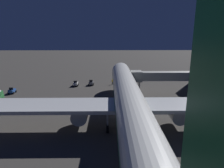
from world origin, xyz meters
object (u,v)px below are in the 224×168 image
Objects in this scene: apron_floodlight_mast at (203,63)px; pushback_tug at (76,84)px; baggage_tug_spare at (12,91)px; jet_bridge at (157,76)px; airliner_at_gate at (130,105)px; traffic_cone_nose_port at (126,86)px; baggage_tug_lead at (91,83)px; traffic_cone_nose_starboard at (114,86)px; ground_crew_marshaller_fwd at (112,82)px.

apron_floodlight_mast is 6.38× the size of pushback_tug.
baggage_tug_spare is 0.99× the size of pushback_tug.
apron_floodlight_mast is at bearing -164.52° from jet_bridge.
apron_floodlight_mast is at bearing -178.32° from baggage_tug_spare.
pushback_tug is at bearing -155.24° from baggage_tug_spare.
airliner_at_gate reaches higher than baggage_tug_spare.
baggage_tug_spare is 4.38× the size of traffic_cone_nose_port.
jet_bridge is at bearing 149.73° from baggage_tug_lead.
baggage_tug_spare is 1.05× the size of baggage_tug_lead.
baggage_tug_lead is at bearing -9.57° from traffic_cone_nose_port.
traffic_cone_nose_port is at bearing 176.91° from pushback_tug.
baggage_tug_spare is 4.38× the size of traffic_cone_nose_starboard.
apron_floodlight_mast is 25.59m from traffic_cone_nose_port.
traffic_cone_nose_starboard is at bearing -86.25° from airliner_at_gate.
traffic_cone_nose_starboard is at bearing 175.90° from pushback_tug.
baggage_tug_lead reaches higher than traffic_cone_nose_starboard.
ground_crew_marshaller_fwd is at bearing -80.19° from traffic_cone_nose_starboard.
baggage_tug_spare is (33.92, -26.11, -4.93)m from airliner_at_gate.
jet_bridge reaches higher than baggage_tug_spare.
baggage_tug_lead is at bearing -157.93° from baggage_tug_spare.
traffic_cone_nose_port is (-17.81, 0.96, -0.51)m from pushback_tug.
apron_floodlight_mast is (-25.50, -27.84, 3.45)m from airliner_at_gate.
ground_crew_marshaller_fwd is (2.69, -36.41, -4.65)m from airliner_at_gate.
apron_floodlight_mast is (-15.14, -4.19, 3.35)m from jet_bridge.
airliner_at_gate reaches higher than apron_floodlight_mast.
jet_bridge is 16.07m from apron_floodlight_mast.
airliner_at_gate is 36.51× the size of ground_crew_marshaller_fwd.
ground_crew_marshaller_fwd is (-12.92, -1.85, 0.28)m from pushback_tug.
apron_floodlight_mast reaches higher than baggage_tug_spare.
baggage_tug_lead is at bearing -73.94° from airliner_at_gate.
baggage_tug_lead is (35.78, -7.85, -8.38)m from apron_floodlight_mast.
ground_crew_marshaller_fwd is at bearing -29.94° from traffic_cone_nose_port.
baggage_tug_lead reaches higher than traffic_cone_nose_port.
apron_floodlight_mast is at bearing 170.73° from pushback_tug.
baggage_tug_lead is (20.63, -12.04, -5.04)m from jet_bridge.
apron_floodlight_mast reaches higher than pushback_tug.
baggage_tug_lead is 7.63m from ground_crew_marshaller_fwd.
pushback_tug and baggage_tug_lead have the same top height.
traffic_cone_nose_starboard is (-0.49, 2.81, -0.78)m from ground_crew_marshaller_fwd.
pushback_tug is 1.27× the size of ground_crew_marshaller_fwd.
jet_bridge is at bearing -113.65° from airliner_at_gate.
baggage_tug_spare is 32.60m from traffic_cone_nose_starboard.
pushback_tug is at bearing 8.16° from ground_crew_marshaller_fwd.
jet_bridge is 1.22× the size of apron_floodlight_mast.
traffic_cone_nose_port is (-12.48, 2.10, -0.50)m from baggage_tug_lead.
jet_bridge reaches higher than traffic_cone_nose_starboard.
ground_crew_marshaller_fwd reaches higher than traffic_cone_nose_port.
airliner_at_gate reaches higher than jet_bridge.
apron_floodlight_mast reaches higher than traffic_cone_nose_port.
ground_crew_marshaller_fwd is at bearing -161.75° from baggage_tug_spare.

